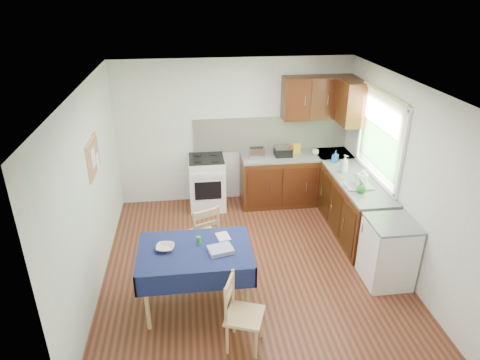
{
  "coord_description": "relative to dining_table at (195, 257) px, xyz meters",
  "views": [
    {
      "loc": [
        -0.76,
        -4.86,
        3.6
      ],
      "look_at": [
        -0.13,
        0.2,
        1.22
      ],
      "focal_mm": 32.0,
      "sensor_mm": 36.0,
      "label": 1
    }
  ],
  "objects": [
    {
      "name": "floor",
      "position": [
        0.77,
        0.71,
        -0.69
      ],
      "size": [
        4.2,
        4.2,
        0.0
      ],
      "primitive_type": "plane",
      "color": "#482113",
      "rests_on": "ground"
    },
    {
      "name": "ceiling",
      "position": [
        0.77,
        0.71,
        1.81
      ],
      "size": [
        4.0,
        4.2,
        0.02
      ],
      "primitive_type": "cube",
      "color": "white",
      "rests_on": "wall_back"
    },
    {
      "name": "wall_back",
      "position": [
        0.77,
        2.81,
        0.56
      ],
      "size": [
        4.0,
        0.02,
        2.5
      ],
      "primitive_type": "cube",
      "color": "silver",
      "rests_on": "ground"
    },
    {
      "name": "wall_front",
      "position": [
        0.77,
        -1.39,
        0.56
      ],
      "size": [
        4.0,
        0.02,
        2.5
      ],
      "primitive_type": "cube",
      "color": "silver",
      "rests_on": "ground"
    },
    {
      "name": "wall_left",
      "position": [
        -1.23,
        0.71,
        0.56
      ],
      "size": [
        0.02,
        4.2,
        2.5
      ],
      "primitive_type": "cube",
      "color": "silver",
      "rests_on": "ground"
    },
    {
      "name": "wall_right",
      "position": [
        2.77,
        0.71,
        0.56
      ],
      "size": [
        0.02,
        4.2,
        2.5
      ],
      "primitive_type": "cube",
      "color": "silver",
      "rests_on": "ground"
    },
    {
      "name": "base_cabinets",
      "position": [
        2.12,
        1.96,
        -0.26
      ],
      "size": [
        1.9,
        2.3,
        0.86
      ],
      "color": "#371209",
      "rests_on": "ground"
    },
    {
      "name": "worktop_back",
      "position": [
        1.82,
        2.51,
        0.19
      ],
      "size": [
        1.9,
        0.6,
        0.04
      ],
      "primitive_type": "cube",
      "color": "slate",
      "rests_on": "base_cabinets"
    },
    {
      "name": "worktop_right",
      "position": [
        2.47,
        1.36,
        0.19
      ],
      "size": [
        0.6,
        1.7,
        0.04
      ],
      "primitive_type": "cube",
      "color": "slate",
      "rests_on": "base_cabinets"
    },
    {
      "name": "worktop_corner",
      "position": [
        2.47,
        2.51,
        0.19
      ],
      "size": [
        0.6,
        0.6,
        0.04
      ],
      "primitive_type": "cube",
      "color": "slate",
      "rests_on": "base_cabinets"
    },
    {
      "name": "splashback",
      "position": [
        1.42,
        2.79,
        0.51
      ],
      "size": [
        2.7,
        0.02,
        0.6
      ],
      "primitive_type": "cube",
      "color": "#EFE3CB",
      "rests_on": "wall_back"
    },
    {
      "name": "upper_cabinets",
      "position": [
        2.29,
        2.51,
        1.16
      ],
      "size": [
        1.2,
        0.85,
        0.7
      ],
      "color": "#371209",
      "rests_on": "wall_back"
    },
    {
      "name": "stove",
      "position": [
        0.27,
        2.51,
        -0.23
      ],
      "size": [
        0.6,
        0.61,
        0.92
      ],
      "color": "white",
      "rests_on": "ground"
    },
    {
      "name": "window",
      "position": [
        2.74,
        1.41,
        0.96
      ],
      "size": [
        0.04,
        1.48,
        1.26
      ],
      "color": "#255121",
      "rests_on": "wall_right"
    },
    {
      "name": "fridge",
      "position": [
        2.47,
        0.16,
        -0.25
      ],
      "size": [
        0.58,
        0.6,
        0.89
      ],
      "color": "white",
      "rests_on": "ground"
    },
    {
      "name": "corkboard",
      "position": [
        -1.2,
        1.01,
        0.91
      ],
      "size": [
        0.04,
        0.62,
        0.47
      ],
      "color": "tan",
      "rests_on": "wall_left"
    },
    {
      "name": "dining_table",
      "position": [
        0.0,
        0.0,
        0.0
      ],
      "size": [
        1.32,
        0.89,
        0.8
      ],
      "rotation": [
        0.0,
        0.0,
        -0.12
      ],
      "color": "#120F3F",
      "rests_on": "ground"
    },
    {
      "name": "chair_far",
      "position": [
        0.12,
        0.8,
        -0.19
      ],
      "size": [
        0.55,
        0.55,
        0.94
      ],
      "rotation": [
        0.0,
        0.0,
        3.55
      ],
      "color": "tan",
      "rests_on": "ground"
    },
    {
      "name": "chair_near",
      "position": [
        0.44,
        -0.7,
        -0.24
      ],
      "size": [
        0.49,
        0.49,
        0.86
      ],
      "rotation": [
        0.0,
        0.0,
        1.22
      ],
      "color": "tan",
      "rests_on": "ground"
    },
    {
      "name": "toaster",
      "position": [
        1.11,
        2.44,
        0.3
      ],
      "size": [
        0.26,
        0.16,
        0.2
      ],
      "rotation": [
        0.0,
        0.0,
        0.25
      ],
      "color": "#B8B9BD",
      "rests_on": "worktop_back"
    },
    {
      "name": "sandwich_press",
      "position": [
        1.57,
        2.49,
        0.29
      ],
      "size": [
        0.29,
        0.25,
        0.17
      ],
      "rotation": [
        0.0,
        0.0,
        0.27
      ],
      "color": "black",
      "rests_on": "worktop_back"
    },
    {
      "name": "sauce_bottle",
      "position": [
        1.66,
        2.4,
        0.31
      ],
      "size": [
        0.05,
        0.05,
        0.2
      ],
      "primitive_type": "cylinder",
      "color": "red",
      "rests_on": "worktop_back"
    },
    {
      "name": "yellow_packet",
      "position": [
        1.82,
        2.57,
        0.29
      ],
      "size": [
        0.14,
        0.1,
        0.17
      ],
      "primitive_type": "cube",
      "rotation": [
        0.0,
        0.0,
        0.14
      ],
      "color": "gold",
      "rests_on": "worktop_back"
    },
    {
      "name": "dish_rack",
      "position": [
        2.4,
        1.15,
        0.23
      ],
      "size": [
        0.38,
        0.29,
        0.18
      ],
      "rotation": [
        0.0,
        0.0,
        -0.23
      ],
      "color": "#949499",
      "rests_on": "worktop_right"
    },
    {
      "name": "kettle",
      "position": [
        2.45,
        1.17,
        0.32
      ],
      "size": [
        0.15,
        0.15,
        0.25
      ],
      "color": "white",
      "rests_on": "worktop_right"
    },
    {
      "name": "cup",
      "position": [
        2.13,
        2.46,
        0.25
      ],
      "size": [
        0.12,
        0.12,
        0.09
      ],
      "primitive_type": "imported",
      "rotation": [
        0.0,
        0.0,
        0.06
      ],
      "color": "silver",
      "rests_on": "worktop_back"
    },
    {
      "name": "soap_bottle_a",
      "position": [
        2.37,
        1.69,
        0.35
      ],
      "size": [
        0.15,
        0.15,
        0.28
      ],
      "primitive_type": "imported",
      "rotation": [
        0.0,
        0.0,
        0.71
      ],
      "color": "white",
      "rests_on": "worktop_right"
    },
    {
      "name": "soap_bottle_b",
      "position": [
        2.36,
        2.11,
        0.31
      ],
      "size": [
        0.12,
        0.12,
        0.19
      ],
      "primitive_type": "imported",
      "rotation": [
        0.0,
        0.0,
        2.53
      ],
      "color": "#1E54B0",
      "rests_on": "worktop_right"
    },
    {
      "name": "soap_bottle_c",
      "position": [
        2.36,
        0.98,
        0.29
      ],
      "size": [
        0.17,
        0.17,
        0.16
      ],
      "primitive_type": "imported",
      "rotation": [
        0.0,
        0.0,
        3.7
      ],
      "color": "#248527",
      "rests_on": "worktop_right"
    },
    {
      "name": "plate_bowl",
      "position": [
        -0.33,
        0.04,
        0.13
      ],
      "size": [
        0.24,
        0.24,
        0.05
      ],
      "primitive_type": "imported",
      "rotation": [
        0.0,
        0.0,
        -0.13
      ],
      "color": "beige",
      "rests_on": "dining_table"
    },
    {
      "name": "book",
      "position": [
        0.27,
        0.2,
        0.11
      ],
      "size": [
        0.19,
        0.23,
        0.02
      ],
      "primitive_type": "imported",
      "rotation": [
        0.0,
        0.0,
        0.21
      ],
      "color": "white",
      "rests_on": "dining_table"
    },
    {
      "name": "spice_jar",
      "position": [
        0.05,
        0.11,
        0.16
      ],
      "size": [
        0.05,
        0.05,
        0.1
      ],
      "primitive_type": "cylinder",
      "color": "#268C2A",
      "rests_on": "dining_table"
    },
    {
      "name": "tea_towel",
      "position": [
        0.29,
        -0.08,
        0.13
      ],
      "size": [
        0.32,
        0.27,
        0.05
      ],
      "primitive_type": "cube",
      "rotation": [
        0.0,
        0.0,
        0.24
      ],
      "color": "navy",
      "rests_on": "dining_table"
    }
  ]
}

